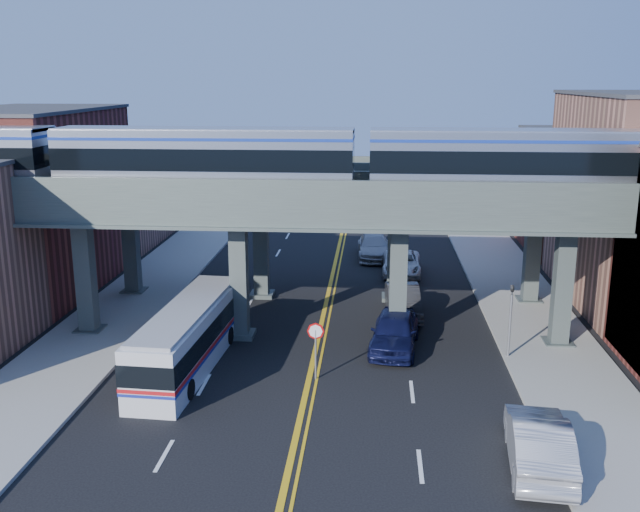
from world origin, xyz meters
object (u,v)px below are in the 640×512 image
Objects in this scene: car_lane_b at (403,301)px; car_parked_curb at (539,442)px; traffic_signal at (511,313)px; car_lane_d at (374,246)px; transit_train at (205,158)px; stop_sign at (316,342)px; car_lane_a at (394,331)px; car_lane_c at (402,263)px; transit_bus at (189,337)px.

car_parked_curb reaches higher than car_lane_b.
traffic_signal is 0.74× the size of car_parked_curb.
transit_train is at bearing -117.91° from car_lane_d.
stop_sign is at bearing -117.67° from car_lane_b.
car_lane_a is 0.98× the size of car_parked_curb.
car_lane_b is at bearing -89.74° from car_lane_c.
car_lane_b is at bearing 128.12° from traffic_signal.
car_parked_curb is at bearing -81.10° from car_lane_d.
traffic_signal is 0.80× the size of car_lane_b.
car_lane_a is at bearing -6.92° from transit_train.
stop_sign is 0.49× the size of car_lane_c.
car_lane_c is at bearing -28.16° from transit_bus.
car_lane_d is at bearing -73.20° from car_parked_curb.
car_parked_curb is at bearing -39.29° from stop_sign.
stop_sign is 6.03m from transit_bus.
car_parked_curb reaches higher than car_lane_d.
transit_train is 10.65m from stop_sign.
traffic_signal is 7.82m from car_lane_b.
car_lane_d is 1.04× the size of car_parked_curb.
car_lane_b reaches higher than car_lane_d.
car_lane_a reaches higher than car_lane_c.
transit_bus reaches higher than stop_sign.
transit_train is at bearing 1.28° from transit_bus.
car_parked_curb reaches higher than car_lane_c.
car_lane_c is (0.20, 8.71, -0.09)m from car_lane_b.
transit_train is 8.28× the size of car_lane_c.
car_lane_b is 8.72m from car_lane_c.
transit_bus is (-0.15, -4.01, -7.76)m from transit_train.
car_lane_a is 1.07× the size of car_lane_b.
traffic_signal is 9.83m from car_parked_curb.
traffic_signal is at bearing -2.90° from car_lane_a.
traffic_signal reaches higher than car_lane_b.
car_lane_b is (4.16, 9.05, -0.92)m from stop_sign.
traffic_signal reaches higher than car_parked_curb.
transit_train reaches higher than car_lane_a.
car_lane_d is (-1.08, 18.37, -0.09)m from car_lane_a.
transit_bus is 9.93m from car_lane_a.
car_lane_d is at bearing 83.66° from stop_sign.
car_lane_c is at bearing 76.21° from stop_sign.
stop_sign reaches higher than car_lane_a.
traffic_signal is 0.71× the size of car_lane_d.
car_lane_d is (-6.43, 19.23, -1.47)m from traffic_signal.
stop_sign is at bearing -40.80° from transit_train.
car_lane_c is (4.36, 17.76, -1.01)m from stop_sign.
stop_sign reaches higher than car_parked_curb.
car_lane_a reaches higher than car_parked_curb.
transit_bus is 1.88× the size of car_lane_d.
stop_sign reaches higher than car_lane_c.
transit_train is 10.93× the size of traffic_signal.
car_lane_a is (-5.35, 0.87, -1.37)m from traffic_signal.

